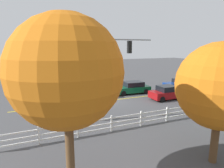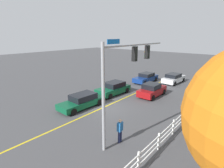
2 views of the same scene
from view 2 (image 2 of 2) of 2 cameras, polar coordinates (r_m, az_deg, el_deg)
name	(u,v)px [view 2 (image 2 of 2)]	position (r m, az deg, el deg)	size (l,w,h in m)	color
ground_plane	(104,107)	(18.13, -2.43, -7.31)	(120.00, 120.00, 0.00)	#444447
lane_center_stripe	(127,97)	(21.06, 4.92, -4.04)	(28.00, 0.16, 0.01)	gold
signal_assembly	(124,71)	(11.63, 3.98, 4.23)	(7.01, 0.38, 6.77)	gray
car_0	(152,90)	(21.55, 12.57, -1.88)	(4.12, 1.90, 1.53)	maroon
car_1	(146,78)	(27.72, 10.71, 1.98)	(4.67, 2.01, 1.39)	navy
car_2	(174,78)	(28.33, 19.00, 1.74)	(4.55, 2.09, 1.42)	silver
car_3	(114,88)	(21.72, 0.48, -1.37)	(4.54, 2.22, 1.49)	#0C4C2D
car_4	(82,101)	(18.05, -9.52, -5.33)	(4.76, 2.08, 1.38)	#0C4C2D
pedestrian	(120,130)	(12.27, 2.55, -14.32)	(0.43, 0.30, 1.69)	#191E3F
white_rail_fence	(189,111)	(17.11, 23.31, -7.90)	(26.10, 0.10, 1.15)	white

